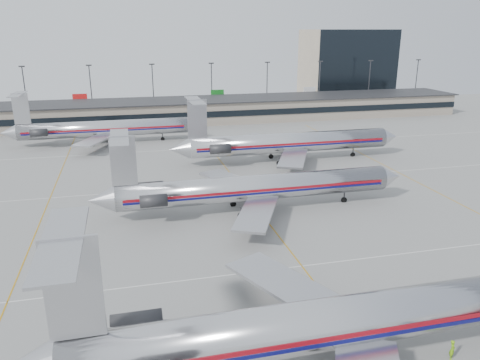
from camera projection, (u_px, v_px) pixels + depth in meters
name	position (u px, v px, depth m)	size (l,w,h in m)	color
ground	(342.00, 318.00, 42.29)	(260.00, 260.00, 0.00)	gray
apron_markings	(302.00, 266.00, 51.53)	(160.00, 0.15, 0.02)	silver
terminal	(190.00, 110.00, 131.89)	(162.00, 17.00, 6.25)	gray
light_mast_row	(183.00, 86.00, 143.19)	(163.60, 0.40, 15.28)	#38383D
distant_building	(346.00, 65.00, 170.90)	(30.00, 20.00, 25.00)	tan
jet_foreground	(337.00, 322.00, 35.43)	(49.33, 29.04, 12.91)	silver
jet_second_row	(250.00, 188.00, 66.30)	(45.88, 27.01, 12.01)	silver
jet_third_row	(286.00, 143.00, 91.79)	(47.10, 28.97, 12.88)	silver
jet_back_row	(101.00, 128.00, 106.14)	(43.99, 27.06, 12.03)	silver
ramp_worker_near	(452.00, 350.00, 36.82)	(0.60, 0.39, 1.65)	#83CB13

